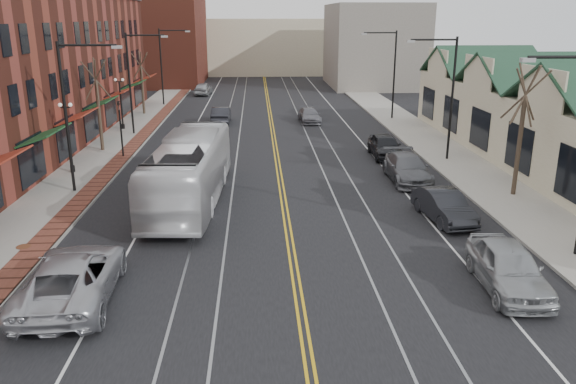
{
  "coord_description": "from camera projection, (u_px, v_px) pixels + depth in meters",
  "views": [
    {
      "loc": [
        -1.37,
        -14.3,
        9.36
      ],
      "look_at": [
        -0.04,
        9.14,
        2.0
      ],
      "focal_mm": 35.0,
      "sensor_mm": 36.0,
      "label": 1
    }
  ],
  "objects": [
    {
      "name": "ground",
      "position": [
        307.0,
        349.0,
        16.49
      ],
      "size": [
        160.0,
        160.0,
        0.0
      ],
      "primitive_type": "plane",
      "color": "black",
      "rests_on": "ground"
    },
    {
      "name": "sidewalk_left",
      "position": [
        86.0,
        173.0,
        34.87
      ],
      "size": [
        4.0,
        120.0,
        0.15
      ],
      "primitive_type": "cube",
      "color": "gray",
      "rests_on": "ground"
    },
    {
      "name": "sidewalk_right",
      "position": [
        464.0,
        167.0,
        36.18
      ],
      "size": [
        4.0,
        120.0,
        0.15
      ],
      "primitive_type": "cube",
      "color": "gray",
      "rests_on": "ground"
    },
    {
      "name": "building_left",
      "position": [
        5.0,
        74.0,
        39.54
      ],
      "size": [
        10.0,
        50.0,
        11.0
      ],
      "primitive_type": "cube",
      "color": "maroon",
      "rests_on": "ground"
    },
    {
      "name": "building_right",
      "position": [
        560.0,
        132.0,
        35.83
      ],
      "size": [
        8.0,
        36.0,
        4.6
      ],
      "primitive_type": "cube",
      "color": "beige",
      "rests_on": "ground"
    },
    {
      "name": "backdrop_left",
      "position": [
        153.0,
        34.0,
        80.22
      ],
      "size": [
        14.0,
        18.0,
        14.0
      ],
      "primitive_type": "cube",
      "color": "maroon",
      "rests_on": "ground"
    },
    {
      "name": "backdrop_mid",
      "position": [
        263.0,
        46.0,
        96.12
      ],
      "size": [
        22.0,
        14.0,
        9.0
      ],
      "primitive_type": "cube",
      "color": "beige",
      "rests_on": "ground"
    },
    {
      "name": "backdrop_right",
      "position": [
        373.0,
        46.0,
        77.59
      ],
      "size": [
        12.0,
        16.0,
        11.0
      ],
      "primitive_type": "cube",
      "color": "slate",
      "rests_on": "ground"
    },
    {
      "name": "streetlight_l_1",
      "position": [
        73.0,
        102.0,
        29.63
      ],
      "size": [
        3.33,
        0.25,
        8.0
      ],
      "color": "black",
      "rests_on": "sidewalk_left"
    },
    {
      "name": "streetlight_l_2",
      "position": [
        135.0,
        73.0,
        44.88
      ],
      "size": [
        3.33,
        0.25,
        8.0
      ],
      "color": "black",
      "rests_on": "sidewalk_left"
    },
    {
      "name": "streetlight_l_3",
      "position": [
        165.0,
        59.0,
        60.12
      ],
      "size": [
        3.33,
        0.25,
        8.0
      ],
      "color": "black",
      "rests_on": "sidewalk_left"
    },
    {
      "name": "streetlight_r_1",
      "position": [
        446.0,
        86.0,
        36.55
      ],
      "size": [
        3.33,
        0.25,
        8.0
      ],
      "color": "black",
      "rests_on": "sidewalk_right"
    },
    {
      "name": "streetlight_r_2",
      "position": [
        390.0,
        66.0,
        51.79
      ],
      "size": [
        3.33,
        0.25,
        8.0
      ],
      "color": "black",
      "rests_on": "sidewalk_right"
    },
    {
      "name": "lamppost_l_2",
      "position": [
        69.0,
        139.0,
        34.19
      ],
      "size": [
        0.84,
        0.28,
        4.27
      ],
      "color": "black",
      "rests_on": "sidewalk_left"
    },
    {
      "name": "lamppost_l_3",
      "position": [
        121.0,
        105.0,
        47.53
      ],
      "size": [
        0.84,
        0.28,
        4.27
      ],
      "color": "black",
      "rests_on": "sidewalk_left"
    },
    {
      "name": "tree_left_near",
      "position": [
        98.0,
        103.0,
        39.53
      ],
      "size": [
        1.78,
        1.37,
        6.48
      ],
      "color": "#382B21",
      "rests_on": "sidewalk_left"
    },
    {
      "name": "tree_left_far",
      "position": [
        142.0,
        82.0,
        54.85
      ],
      "size": [
        1.66,
        1.28,
        6.02
      ],
      "color": "#382B21",
      "rests_on": "sidewalk_left"
    },
    {
      "name": "tree_right_mid",
      "position": [
        521.0,
        128.0,
        29.39
      ],
      "size": [
        1.9,
        1.46,
        6.93
      ],
      "color": "#382B21",
      "rests_on": "sidewalk_right"
    },
    {
      "name": "manhole_far",
      "position": [
        23.0,
        247.0,
        23.46
      ],
      "size": [
        0.6,
        0.6,
        0.02
      ],
      "primitive_type": "cylinder",
      "color": "#592D19",
      "rests_on": "sidewalk_left"
    },
    {
      "name": "traffic_signal",
      "position": [
        120.0,
        124.0,
        38.08
      ],
      "size": [
        0.18,
        0.15,
        3.8
      ],
      "color": "black",
      "rests_on": "sidewalk_left"
    },
    {
      "name": "transit_bus",
      "position": [
        190.0,
        170.0,
        29.08
      ],
      "size": [
        3.63,
        12.62,
        3.47
      ],
      "primitive_type": "imported",
      "rotation": [
        0.0,
        0.0,
        3.08
      ],
      "color": "silver",
      "rests_on": "ground"
    },
    {
      "name": "parked_suv",
      "position": [
        72.0,
        277.0,
        19.15
      ],
      "size": [
        3.15,
        6.3,
        1.71
      ],
      "primitive_type": "imported",
      "rotation": [
        0.0,
        0.0,
        3.19
      ],
      "color": "#ACACB3",
      "rests_on": "ground"
    },
    {
      "name": "parked_car_a",
      "position": [
        508.0,
        267.0,
        19.95
      ],
      "size": [
        2.3,
        5.04,
        1.67
      ],
      "primitive_type": "imported",
      "rotation": [
        0.0,
        0.0,
        -0.07
      ],
      "color": "#9FA3A6",
      "rests_on": "ground"
    },
    {
      "name": "parked_car_b",
      "position": [
        444.0,
        206.0,
        26.76
      ],
      "size": [
        2.11,
        4.59,
        1.46
      ],
      "primitive_type": "imported",
      "rotation": [
        0.0,
        0.0,
        0.13
      ],
      "color": "#222328",
      "rests_on": "ground"
    },
    {
      "name": "parked_car_c",
      "position": [
        407.0,
        168.0,
        33.18
      ],
      "size": [
        2.28,
        5.41,
        1.56
      ],
      "primitive_type": "imported",
      "rotation": [
        0.0,
        0.0,
        -0.02
      ],
      "color": "#5A5B61",
      "rests_on": "ground"
    },
    {
      "name": "parked_car_d",
      "position": [
        385.0,
        146.0,
        38.77
      ],
      "size": [
        1.97,
        4.74,
        1.6
      ],
      "primitive_type": "imported",
      "rotation": [
        0.0,
        0.0,
        -0.02
      ],
      "color": "black",
      "rests_on": "ground"
    },
    {
      "name": "distant_car_left",
      "position": [
        221.0,
        115.0,
        51.32
      ],
      "size": [
        1.65,
        4.57,
        1.5
      ],
      "primitive_type": "imported",
      "rotation": [
        0.0,
        0.0,
        3.13
      ],
      "color": "#222228",
      "rests_on": "ground"
    },
    {
      "name": "distant_car_right",
      "position": [
        309.0,
        115.0,
        51.79
      ],
      "size": [
        2.03,
        4.49,
        1.28
      ],
      "primitive_type": "imported",
      "rotation": [
        0.0,
        0.0,
        0.06
      ],
      "color": "slate",
      "rests_on": "ground"
    },
    {
      "name": "distant_car_far",
      "position": [
        203.0,
        89.0,
        69.75
      ],
      "size": [
        2.23,
        4.71,
        1.56
      ],
      "primitive_type": "imported",
      "rotation": [
        0.0,
        0.0,
        3.05
      ],
      "color": "#9C9FA3",
      "rests_on": "ground"
    }
  ]
}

